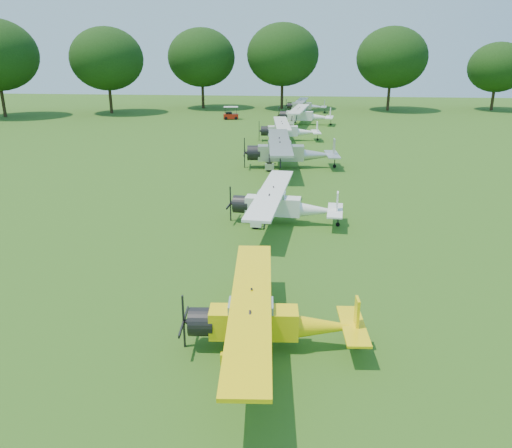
{
  "coord_description": "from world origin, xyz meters",
  "views": [
    {
      "loc": [
        1.94,
        -24.08,
        8.89
      ],
      "look_at": [
        -0.21,
        -2.81,
        1.4
      ],
      "focal_mm": 35.0,
      "sensor_mm": 36.0,
      "label": 1
    }
  ],
  "objects": [
    {
      "name": "ground",
      "position": [
        0.0,
        0.0,
        0.0
      ],
      "size": [
        160.0,
        160.0,
        0.0
      ],
      "primitive_type": "plane",
      "color": "#1E5214",
      "rests_on": "ground"
    },
    {
      "name": "golf_cart",
      "position": [
        -8.33,
        43.39,
        0.56
      ],
      "size": [
        2.12,
        1.48,
        1.68
      ],
      "rotation": [
        0.0,
        0.0,
        0.14
      ],
      "color": "#B21C0C",
      "rests_on": "ground"
    },
    {
      "name": "tree_belt",
      "position": [
        3.57,
        0.16,
        8.03
      ],
      "size": [
        137.36,
        130.27,
        14.52
      ],
      "color": "black",
      "rests_on": "ground"
    },
    {
      "name": "aircraft_5",
      "position": [
        -0.04,
        27.45,
        1.17
      ],
      "size": [
        6.39,
        10.17,
        2.0
      ],
      "rotation": [
        0.0,
        0.0,
        0.1
      ],
      "color": "white",
      "rests_on": "ground"
    },
    {
      "name": "aircraft_2",
      "position": [
        0.93,
        -10.54,
        1.05
      ],
      "size": [
        5.73,
        9.14,
        1.8
      ],
      "rotation": [
        0.0,
        0.0,
        0.08
      ],
      "color": "yellow",
      "rests_on": "ground"
    },
    {
      "name": "aircraft_6",
      "position": [
        1.5,
        39.38,
        1.26
      ],
      "size": [
        6.92,
        11.01,
        2.16
      ],
      "rotation": [
        0.0,
        0.0,
        -0.1
      ],
      "color": "white",
      "rests_on": "ground"
    },
    {
      "name": "aircraft_4",
      "position": [
        0.53,
        14.96,
        1.38
      ],
      "size": [
        7.56,
        12.04,
        2.37
      ],
      "rotation": [
        0.0,
        0.0,
        0.08
      ],
      "color": "silver",
      "rests_on": "ground"
    },
    {
      "name": "aircraft_3",
      "position": [
        0.73,
        1.44,
        1.13
      ],
      "size": [
        6.15,
        9.8,
        1.93
      ],
      "rotation": [
        0.0,
        0.0,
        -0.07
      ],
      "color": "white",
      "rests_on": "ground"
    },
    {
      "name": "aircraft_7",
      "position": [
        1.52,
        52.3,
        1.12
      ],
      "size": [
        6.14,
        9.78,
        1.92
      ],
      "rotation": [
        0.0,
        0.0,
        -0.09
      ],
      "color": "silver",
      "rests_on": "ground"
    }
  ]
}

